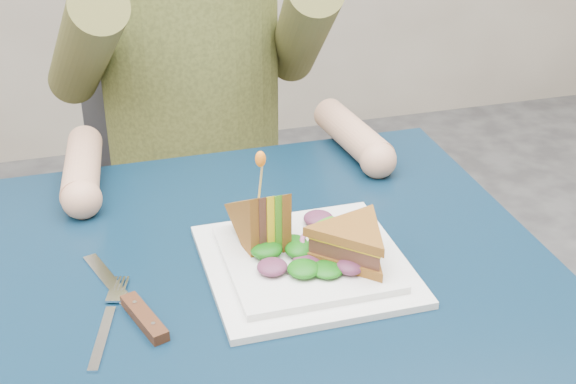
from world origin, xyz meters
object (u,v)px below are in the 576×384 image
object	(u,v)px
diner	(189,11)
sandwich_upright	(262,221)
chair	(190,166)
sandwich_flat	(353,243)
fork	(107,323)
table	(275,321)
knife	(137,310)
plate	(306,262)

from	to	relation	value
diner	sandwich_upright	bearing A→B (deg)	-90.63
chair	sandwich_flat	distance (m)	0.78
chair	fork	world-z (taller)	chair
table	fork	size ratio (longest dim) A/B	4.26
diner	sandwich_flat	xyz separation A→B (m)	(0.10, -0.63, -0.14)
table	diner	bearing A→B (deg)	90.00
chair	fork	bearing A→B (deg)	-106.16
chair	sandwich_flat	bearing A→B (deg)	-82.53
knife	sandwich_flat	bearing A→B (deg)	2.73
sandwich_upright	chair	bearing A→B (deg)	89.48
fork	chair	bearing A→B (deg)	73.84
chair	sandwich_flat	size ratio (longest dim) A/B	5.10
sandwich_upright	fork	size ratio (longest dim) A/B	0.69
plate	knife	distance (m)	0.23
sandwich_upright	knife	size ratio (longest dim) A/B	0.56
knife	diner	bearing A→B (deg)	73.94
diner	sandwich_flat	world-z (taller)	diner
plate	diner	bearing A→B (deg)	93.97
sandwich_upright	fork	distance (m)	0.24
fork	knife	bearing A→B (deg)	15.65
plate	sandwich_upright	bearing A→B (deg)	136.70
diner	knife	world-z (taller)	diner
diner	sandwich_flat	bearing A→B (deg)	-81.21
chair	sandwich_upright	world-z (taller)	chair
table	plate	world-z (taller)	plate
sandwich_flat	knife	size ratio (longest dim) A/B	0.84
chair	plate	xyz separation A→B (m)	(0.04, -0.71, 0.20)
diner	plate	size ratio (longest dim) A/B	2.87
plate	sandwich_flat	world-z (taller)	sandwich_flat
diner	plate	world-z (taller)	diner
plate	knife	size ratio (longest dim) A/B	1.21
table	fork	world-z (taller)	fork
knife	chair	bearing A→B (deg)	76.24
chair	plate	size ratio (longest dim) A/B	3.58
table	chair	distance (m)	0.72
fork	knife	world-z (taller)	knife
chair	plate	bearing A→B (deg)	-86.65
table	diner	world-z (taller)	diner
table	chair	xyz separation A→B (m)	(0.00, 0.71, -0.11)
table	plate	bearing A→B (deg)	-1.77
table	chair	size ratio (longest dim) A/B	0.81
knife	table	bearing A→B (deg)	12.17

